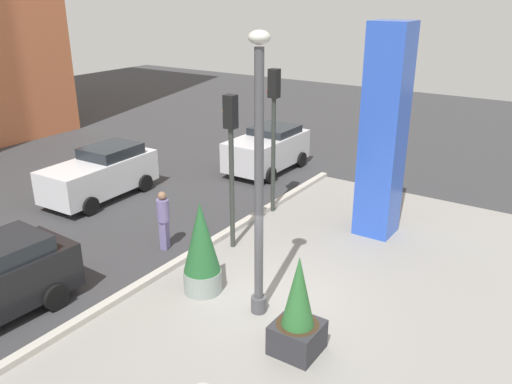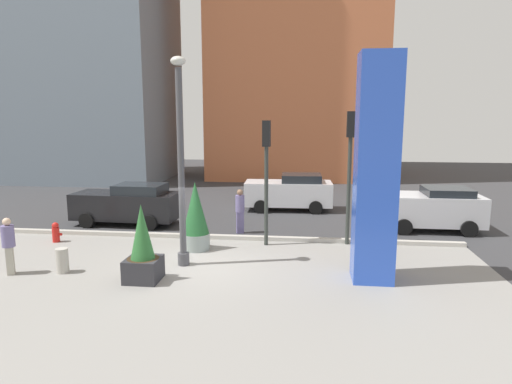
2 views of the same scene
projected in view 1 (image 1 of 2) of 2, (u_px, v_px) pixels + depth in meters
ground_plane at (151, 259)px, 14.68m from camera, size 60.00×60.00×0.00m
plaza_pavement at (347, 330)px, 11.56m from camera, size 18.00×10.00×0.02m
curb_strip at (174, 265)px, 14.19m from camera, size 18.00×0.24×0.16m
lamp_post at (259, 188)px, 11.15m from camera, size 0.44×0.44×6.33m
art_pillar_blue at (384, 134)px, 15.20m from camera, size 1.11×1.11×6.29m
potted_plant_near_right at (201, 249)px, 12.68m from camera, size 0.95×0.95×2.40m
potted_plant_curbside at (298, 313)px, 10.58m from camera, size 0.95×0.95×2.21m
traffic_light_far_side at (231, 148)px, 14.29m from camera, size 0.28×0.42×4.46m
traffic_light_corner at (274, 119)px, 16.73m from camera, size 0.28×0.42×4.78m
car_passing_lane at (268, 149)px, 21.64m from camera, size 3.94×2.12×1.77m
car_intersection at (101, 173)px, 18.77m from camera, size 4.31×2.11×1.80m
pedestrian_on_sidewalk at (163, 217)px, 14.91m from camera, size 0.46×0.46×1.77m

